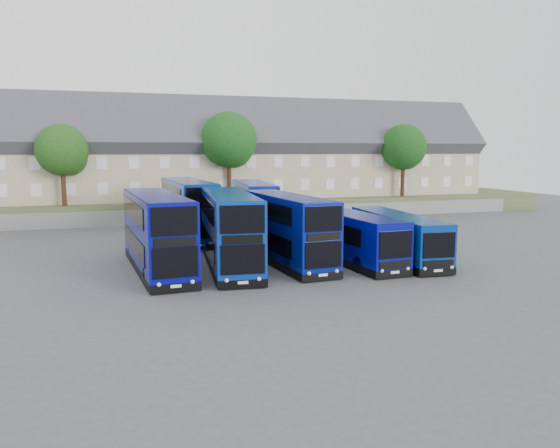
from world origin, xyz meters
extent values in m
plane|color=#46474B|center=(0.00, 0.00, 0.00)|extent=(120.00, 120.00, 0.00)
cube|color=slate|center=(0.00, 24.00, 0.75)|extent=(70.00, 0.40, 1.50)
cube|color=#40502D|center=(0.00, 34.00, 1.00)|extent=(80.00, 20.00, 2.00)
cube|color=tan|center=(-18.00, 30.00, 5.00)|extent=(6.00, 8.00, 6.00)
cube|color=#3D3D43|center=(-18.00, 30.00, 8.00)|extent=(6.00, 10.40, 10.40)
cube|color=brown|center=(-16.50, 30.00, 11.84)|extent=(0.60, 0.90, 1.40)
cube|color=tan|center=(-12.00, 30.00, 5.00)|extent=(6.00, 8.00, 6.00)
cube|color=#3D3D43|center=(-12.00, 30.00, 8.00)|extent=(6.00, 10.40, 10.40)
cube|color=brown|center=(-10.50, 30.00, 11.84)|extent=(0.60, 0.90, 1.40)
cube|color=tan|center=(-6.00, 30.00, 5.00)|extent=(6.00, 8.00, 6.00)
cube|color=#3D3D43|center=(-6.00, 30.00, 8.00)|extent=(6.00, 10.40, 10.40)
cube|color=brown|center=(-4.50, 30.00, 11.84)|extent=(0.60, 0.90, 1.40)
cube|color=tan|center=(0.00, 30.00, 5.00)|extent=(6.00, 8.00, 6.00)
cube|color=#3D3D43|center=(0.00, 30.00, 8.00)|extent=(6.00, 10.40, 10.40)
cube|color=brown|center=(1.50, 30.00, 11.84)|extent=(0.60, 0.90, 1.40)
cube|color=tan|center=(6.00, 30.00, 5.00)|extent=(6.00, 8.00, 6.00)
cube|color=#3D3D43|center=(6.00, 30.00, 8.00)|extent=(6.00, 10.40, 10.40)
cube|color=brown|center=(7.50, 30.00, 11.84)|extent=(0.60, 0.90, 1.40)
cube|color=tan|center=(12.00, 30.00, 5.00)|extent=(6.00, 8.00, 6.00)
cube|color=#3D3D43|center=(12.00, 30.00, 8.00)|extent=(6.00, 10.40, 10.40)
cube|color=brown|center=(13.50, 30.00, 11.84)|extent=(0.60, 0.90, 1.40)
cube|color=tan|center=(18.00, 30.00, 5.00)|extent=(6.00, 8.00, 6.00)
cube|color=#3D3D43|center=(18.00, 30.00, 8.00)|extent=(6.00, 10.40, 10.40)
cube|color=brown|center=(19.50, 30.00, 11.84)|extent=(0.60, 0.90, 1.40)
cube|color=tan|center=(24.00, 30.00, 5.00)|extent=(6.00, 8.00, 6.00)
cube|color=#3D3D43|center=(24.00, 30.00, 8.00)|extent=(6.00, 10.40, 10.40)
cube|color=brown|center=(25.50, 30.00, 11.84)|extent=(0.60, 0.90, 1.40)
cube|color=tan|center=(30.00, 30.00, 5.00)|extent=(6.00, 8.00, 6.00)
cube|color=#3D3D43|center=(30.00, 30.00, 8.00)|extent=(6.00, 10.40, 10.40)
cube|color=brown|center=(31.50, 30.00, 11.84)|extent=(0.60, 0.90, 1.40)
cube|color=#070880|center=(-7.33, 2.98, 2.47)|extent=(3.40, 11.65, 4.25)
cube|color=black|center=(-7.33, 2.98, 0.30)|extent=(3.44, 11.69, 0.45)
cube|color=black|center=(-6.93, -2.79, 1.62)|extent=(2.31, 0.22, 1.57)
cube|color=black|center=(-6.93, -2.79, 3.71)|extent=(2.31, 0.22, 1.46)
cylinder|color=black|center=(-8.24, -0.64, 0.50)|extent=(0.37, 1.02, 1.00)
cube|color=#082E98|center=(-2.96, 2.69, 2.47)|extent=(3.71, 11.69, 4.25)
cube|color=black|center=(-2.96, 2.69, 0.30)|extent=(3.75, 11.74, 0.45)
cube|color=black|center=(-3.52, -3.06, 1.62)|extent=(2.31, 0.28, 1.57)
cube|color=black|center=(-3.52, -3.06, 3.71)|extent=(2.31, 0.28, 1.46)
cylinder|color=black|center=(-4.45, -0.73, 0.50)|extent=(0.40, 1.02, 1.00)
cube|color=navy|center=(0.75, 2.77, 2.36)|extent=(3.20, 11.05, 4.01)
cube|color=black|center=(0.75, 2.77, 0.30)|extent=(3.25, 11.09, 0.45)
cube|color=black|center=(1.12, -2.70, 1.54)|extent=(2.18, 0.21, 1.49)
cube|color=black|center=(1.12, -2.70, 3.52)|extent=(2.18, 0.21, 1.39)
cylinder|color=black|center=(-0.12, -0.55, 0.50)|extent=(0.37, 1.02, 1.00)
cube|color=navy|center=(-3.79, 14.78, 2.55)|extent=(3.19, 11.99, 4.41)
cube|color=black|center=(-3.79, 14.78, 0.30)|extent=(3.23, 12.03, 0.45)
cube|color=black|center=(-3.54, 8.81, 1.68)|extent=(2.40, 0.16, 1.62)
cube|color=black|center=(-3.54, 8.81, 3.84)|extent=(2.40, 0.16, 1.51)
cylinder|color=black|center=(-4.83, 10.99, 0.50)|extent=(0.34, 1.01, 1.00)
cube|color=#082396|center=(2.20, 16.34, 2.37)|extent=(3.58, 11.18, 4.04)
cube|color=black|center=(2.20, 16.34, 0.30)|extent=(3.63, 11.22, 0.45)
cube|color=black|center=(1.64, 10.84, 1.55)|extent=(2.19, 0.28, 1.50)
cube|color=black|center=(1.64, 10.84, 3.55)|extent=(2.19, 0.28, 1.40)
cylinder|color=black|center=(0.77, 13.17, 0.50)|extent=(0.40, 1.03, 1.00)
cube|color=#070A88|center=(4.87, 2.52, 1.77)|extent=(3.12, 11.71, 2.84)
cube|color=black|center=(4.87, 2.52, 0.30)|extent=(3.17, 11.75, 0.45)
cube|color=black|center=(5.23, -3.29, 1.98)|extent=(2.11, 0.19, 1.54)
cylinder|color=black|center=(4.04, -1.13, 0.50)|extent=(0.36, 1.02, 1.00)
cube|color=navy|center=(8.23, 1.85, 1.68)|extent=(3.09, 11.09, 2.66)
cube|color=black|center=(8.23, 1.85, 0.30)|extent=(3.13, 11.13, 0.45)
cube|color=black|center=(7.82, -3.64, 1.87)|extent=(1.98, 0.21, 1.46)
cylinder|color=black|center=(7.00, -1.34, 0.50)|extent=(0.37, 1.02, 1.00)
cylinder|color=#382314|center=(-14.00, 25.00, 3.88)|extent=(0.44, 0.44, 3.75)
sphere|color=#193F11|center=(-14.00, 25.00, 7.25)|extent=(4.80, 4.80, 4.80)
sphere|color=#193F11|center=(-13.40, 25.40, 6.50)|extent=(3.30, 3.30, 3.30)
cylinder|color=#382314|center=(2.00, 25.50, 4.25)|extent=(0.44, 0.44, 4.50)
sphere|color=#123A0F|center=(2.00, 25.50, 8.30)|extent=(5.76, 5.76, 5.76)
sphere|color=#123A0F|center=(2.60, 25.90, 7.40)|extent=(3.96, 3.96, 3.96)
cylinder|color=#382314|center=(22.00, 25.00, 4.00)|extent=(0.44, 0.44, 4.00)
sphere|color=#0F340E|center=(22.00, 25.00, 7.60)|extent=(5.12, 5.12, 5.12)
sphere|color=#0F340E|center=(22.60, 25.40, 6.80)|extent=(3.52, 3.52, 3.52)
cylinder|color=#382314|center=(28.00, 32.00, 4.12)|extent=(0.44, 0.44, 4.25)
sphere|color=#1C3F11|center=(28.00, 32.00, 7.95)|extent=(5.44, 5.44, 5.44)
sphere|color=#1C3F11|center=(28.60, 32.40, 7.10)|extent=(3.74, 3.74, 3.74)
camera|label=1|loc=(-10.01, -30.03, 7.22)|focal=35.00mm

